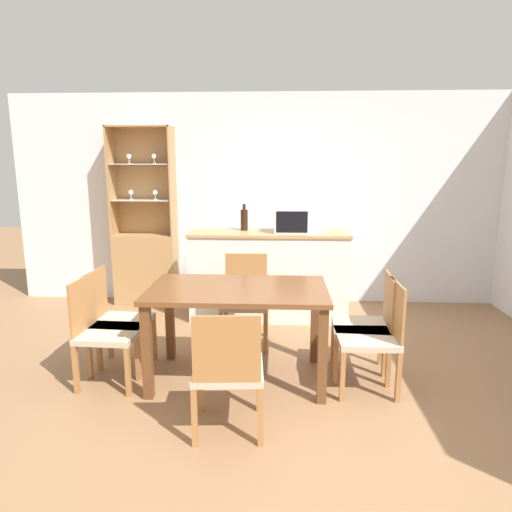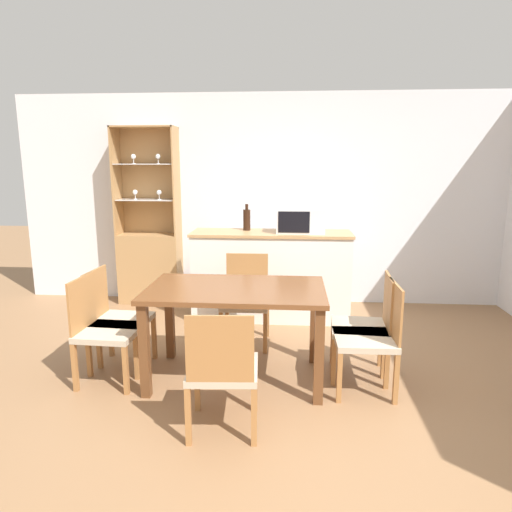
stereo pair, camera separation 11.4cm
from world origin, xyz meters
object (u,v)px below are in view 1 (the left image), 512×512
(dining_chair_side_left_far, at_px, (116,320))
(dining_chair_side_left_near, at_px, (105,331))
(microwave, at_px, (298,220))
(wine_bottle, at_px, (244,219))
(dining_chair_side_right_far, at_px, (366,325))
(dining_chair_head_far, at_px, (245,300))
(dining_chair_side_right_near, at_px, (372,336))
(display_cabinet, at_px, (146,254))
(dining_chair_head_near, at_px, (228,370))
(dining_table, at_px, (238,301))

(dining_chair_side_left_far, bearing_deg, dining_chair_side_left_near, 3.14)
(microwave, bearing_deg, dining_chair_side_left_far, -138.12)
(microwave, distance_m, wine_bottle, 0.61)
(dining_chair_side_right_far, bearing_deg, wine_bottle, 40.30)
(dining_chair_head_far, height_order, wine_bottle, wine_bottle)
(dining_chair_head_far, distance_m, dining_chair_side_left_near, 1.37)
(dining_chair_side_left_far, xyz_separation_m, dining_chair_side_right_near, (2.09, -0.25, 0.00))
(display_cabinet, height_order, dining_chair_side_left_far, display_cabinet)
(dining_chair_side_left_near, relative_size, wine_bottle, 2.90)
(dining_chair_side_right_near, relative_size, dining_chair_head_near, 1.00)
(dining_table, distance_m, dining_chair_side_right_near, 1.07)
(dining_table, height_order, wine_bottle, wine_bottle)
(dining_chair_side_right_near, relative_size, microwave, 1.66)
(dining_chair_side_right_near, xyz_separation_m, microwave, (-0.51, 1.66, 0.68))
(display_cabinet, xyz_separation_m, dining_chair_side_left_far, (0.28, -1.88, -0.19))
(wine_bottle, bearing_deg, dining_chair_side_right_far, -53.51)
(dining_chair_head_far, xyz_separation_m, wine_bottle, (-0.07, 0.87, 0.67))
(dining_chair_side_left_far, bearing_deg, dining_chair_head_far, 124.32)
(dining_chair_side_left_far, distance_m, microwave, 2.22)
(wine_bottle, bearing_deg, dining_chair_head_far, -85.35)
(microwave, bearing_deg, dining_table, -108.98)
(display_cabinet, bearing_deg, dining_chair_head_near, -64.43)
(dining_chair_side_right_far, bearing_deg, dining_chair_head_far, 62.40)
(dining_chair_head_far, xyz_separation_m, dining_chair_side_left_far, (-1.04, -0.63, 0.00))
(display_cabinet, height_order, dining_table, display_cabinet)
(wine_bottle, bearing_deg, microwave, -8.67)
(display_cabinet, bearing_deg, dining_chair_side_right_near, -42.08)
(dining_chair_side_right_near, xyz_separation_m, dining_chair_side_right_far, (-0.00, 0.25, 0.00))
(dining_chair_side_right_near, bearing_deg, dining_chair_side_right_far, -1.13)
(dining_chair_side_left_far, bearing_deg, dining_chair_side_right_near, 86.25)
(dining_chair_head_far, xyz_separation_m, dining_chair_side_right_near, (1.04, -0.88, 0.00))
(dining_chair_side_left_near, xyz_separation_m, dining_chair_side_right_far, (2.09, 0.25, 0.00))
(dining_chair_side_right_near, relative_size, dining_chair_side_right_far, 1.00)
(dining_table, xyz_separation_m, dining_chair_side_right_near, (1.04, -0.12, -0.22))
(dining_chair_side_right_near, height_order, dining_chair_side_right_far, same)
(dining_chair_side_left_near, relative_size, dining_chair_head_near, 1.00)
(dining_chair_head_near, relative_size, microwave, 1.66)
(display_cabinet, xyz_separation_m, dining_chair_side_right_far, (2.37, -1.89, -0.19))
(dining_chair_head_near, bearing_deg, dining_chair_side_left_far, 135.88)
(dining_table, xyz_separation_m, dining_chair_side_left_near, (-1.04, -0.12, -0.22))
(dining_chair_head_near, xyz_separation_m, wine_bottle, (-0.07, 2.39, 0.67))
(dining_chair_side_left_near, relative_size, dining_chair_side_right_far, 1.00)
(dining_chair_head_far, bearing_deg, dining_chair_side_left_far, 30.96)
(dining_table, bearing_deg, wine_bottle, 92.50)
(display_cabinet, bearing_deg, microwave, -14.40)
(dining_chair_head_far, distance_m, microwave, 1.16)
(display_cabinet, height_order, microwave, display_cabinet)
(dining_table, relative_size, dining_chair_side_right_near, 1.64)
(dining_chair_head_far, bearing_deg, dining_chair_side_right_far, 148.38)
(dining_chair_head_far, distance_m, dining_chair_head_near, 1.52)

